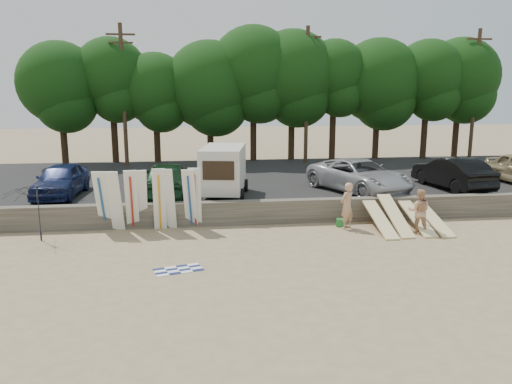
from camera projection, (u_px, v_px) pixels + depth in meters
ground at (346, 242)px, 18.67m from camera, size 120.00×120.00×0.00m
seawall at (326, 210)px, 21.49m from camera, size 44.00×0.50×1.00m
parking_lot at (292, 182)px, 28.81m from camera, size 44.00×14.50×0.70m
treeline at (276, 78)px, 34.43m from camera, size 33.33×6.20×9.23m
utility_poles at (307, 92)px, 33.38m from camera, size 25.80×0.26×9.00m
box_trailer at (223, 169)px, 23.11m from camera, size 2.57×3.89×2.32m
car_0 at (61, 180)px, 23.21m from camera, size 2.05×4.60×1.54m
car_1 at (167, 179)px, 23.05m from camera, size 2.19×4.96×1.66m
car_2 at (359, 176)px, 24.21m from camera, size 4.68×6.26×1.58m
car_3 at (452, 173)px, 24.97m from camera, size 2.30×5.04×1.60m
surfboard_upright_0 at (102, 201)px, 19.81m from camera, size 0.58×0.88×2.50m
surfboard_upright_1 at (115, 201)px, 19.71m from camera, size 0.59×0.84×2.51m
surfboard_upright_2 at (132, 200)px, 19.89m from camera, size 0.55×0.77×2.53m
surfboard_upright_3 at (141, 200)px, 20.05m from camera, size 0.60×0.87×2.51m
surfboard_upright_4 at (159, 199)px, 19.95m from camera, size 0.52×0.56×2.57m
surfboard_upright_5 at (168, 199)px, 20.03m from camera, size 0.61×0.74×2.54m
surfboard_upright_6 at (190, 199)px, 20.15m from camera, size 0.63×0.86×2.51m
surfboard_upright_7 at (195, 198)px, 20.24m from camera, size 0.53×0.62×2.55m
surfboard_low_0 at (380, 219)px, 20.11m from camera, size 0.56×2.89×0.95m
surfboard_low_1 at (395, 215)px, 20.23m from camera, size 0.56×2.81×1.18m
surfboard_low_2 at (416, 217)px, 20.42m from camera, size 0.56×2.89×0.94m
surfboard_low_3 at (433, 219)px, 20.42m from camera, size 0.56×2.92×0.82m
beachgoer_a at (347, 206)px, 20.24m from camera, size 0.84×0.78×1.92m
beachgoer_b at (419, 211)px, 19.66m from camera, size 1.05×0.94×1.78m
cooler at (341, 223)px, 20.74m from camera, size 0.46×0.41×0.32m
gear_bag at (379, 221)px, 21.25m from camera, size 0.34×0.31×0.22m
beach_towel at (178, 270)px, 15.75m from camera, size 1.87×1.87×0.00m
beach_umbrella at (39, 213)px, 18.53m from camera, size 3.11×3.14×2.21m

